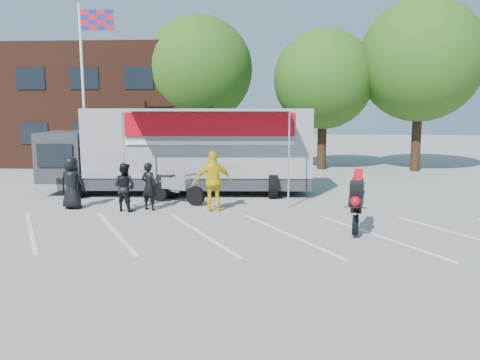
# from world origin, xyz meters

# --- Properties ---
(ground) EXTENTS (100.00, 100.00, 0.00)m
(ground) POSITION_xyz_m (0.00, 0.00, 0.00)
(ground) COLOR gray
(ground) RESTS_ON ground
(parking_bay_lines) EXTENTS (18.09, 13.33, 0.01)m
(parking_bay_lines) POSITION_xyz_m (0.00, 1.00, 0.01)
(parking_bay_lines) COLOR white
(parking_bay_lines) RESTS_ON ground
(office_building) EXTENTS (18.00, 8.00, 7.00)m
(office_building) POSITION_xyz_m (-10.00, 18.00, 3.50)
(office_building) COLOR #462216
(office_building) RESTS_ON ground
(flagpole) EXTENTS (1.61, 0.12, 8.00)m
(flagpole) POSITION_xyz_m (-6.24, 10.00, 5.05)
(flagpole) COLOR white
(flagpole) RESTS_ON ground
(tree_left) EXTENTS (6.12, 6.12, 8.64)m
(tree_left) POSITION_xyz_m (-2.00, 16.00, 5.57)
(tree_left) COLOR #382314
(tree_left) RESTS_ON ground
(tree_mid) EXTENTS (5.44, 5.44, 7.68)m
(tree_mid) POSITION_xyz_m (5.00, 15.00, 4.94)
(tree_mid) COLOR #382314
(tree_mid) RESTS_ON ground
(tree_right) EXTENTS (6.46, 6.46, 9.12)m
(tree_right) POSITION_xyz_m (10.00, 14.50, 5.88)
(tree_right) COLOR #382314
(tree_right) RESTS_ON ground
(transporter_truck) EXTENTS (10.82, 5.60, 3.37)m
(transporter_truck) POSITION_xyz_m (-1.20, 7.00, 0.00)
(transporter_truck) COLOR #95999D
(transporter_truck) RESTS_ON ground
(parked_motorcycle) EXTENTS (2.42, 1.69, 1.21)m
(parked_motorcycle) POSITION_xyz_m (-1.22, 4.95, 0.00)
(parked_motorcycle) COLOR #AAAAAE
(parked_motorcycle) RESTS_ON ground
(stunt_bike_rider) EXTENTS (1.11, 1.73, 1.88)m
(stunt_bike_rider) POSITION_xyz_m (4.50, 1.42, 0.00)
(stunt_bike_rider) COLOR black
(stunt_bike_rider) RESTS_ON ground
(spectator_leather_a) EXTENTS (0.95, 0.69, 1.78)m
(spectator_leather_a) POSITION_xyz_m (-4.59, 3.85, 0.89)
(spectator_leather_a) COLOR black
(spectator_leather_a) RESTS_ON ground
(spectator_leather_b) EXTENTS (0.69, 0.57, 1.60)m
(spectator_leather_b) POSITION_xyz_m (-1.94, 3.81, 0.80)
(spectator_leather_b) COLOR black
(spectator_leather_b) RESTS_ON ground
(spectator_leather_c) EXTENTS (0.93, 0.83, 1.60)m
(spectator_leather_c) POSITION_xyz_m (-2.71, 3.62, 0.80)
(spectator_leather_c) COLOR black
(spectator_leather_c) RESTS_ON ground
(spectator_hivis) EXTENTS (1.27, 0.80, 2.01)m
(spectator_hivis) POSITION_xyz_m (0.25, 3.76, 1.00)
(spectator_hivis) COLOR yellow
(spectator_hivis) RESTS_ON ground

